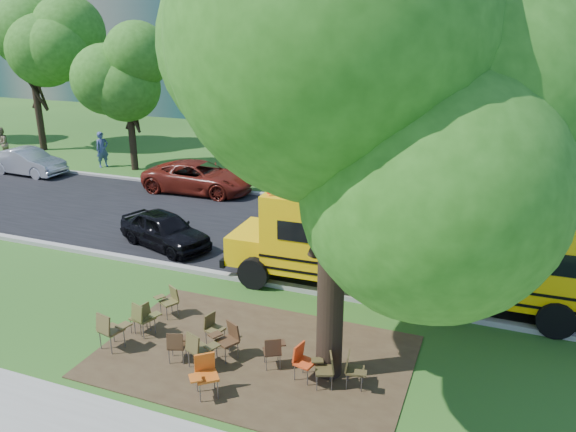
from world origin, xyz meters
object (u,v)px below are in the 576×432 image
at_px(chair_8, 142,315).
at_px(chair_9, 170,299).
at_px(pedestrian_a, 102,149).
at_px(chair_2, 177,343).
at_px(main_tree, 336,96).
at_px(bg_car_silver, 28,162).
at_px(school_bus, 446,245).
at_px(chair_10, 213,326).
at_px(chair_0, 110,328).
at_px(chair_3, 228,337).
at_px(chair_4, 199,347).
at_px(chair_6, 326,367).
at_px(chair_12, 303,359).
at_px(bg_car_red, 199,177).
at_px(black_car, 165,230).
at_px(chair_5, 205,371).
at_px(chair_7, 353,367).
at_px(chair_1, 143,316).
at_px(pedestrian_b, 2,144).
at_px(chair_11, 273,349).

relative_size(chair_8, chair_9, 1.00).
bearing_deg(pedestrian_a, chair_2, -111.87).
relative_size(main_tree, bg_car_silver, 2.38).
distance_m(school_bus, chair_10, 6.54).
relative_size(chair_0, chair_3, 1.11).
distance_m(chair_9, pedestrian_a, 17.35).
height_order(chair_4, chair_6, chair_4).
bearing_deg(chair_12, school_bus, 168.44).
relative_size(chair_6, bg_car_red, 0.16).
relative_size(chair_0, chair_9, 1.19).
bearing_deg(black_car, pedestrian_a, 67.06).
distance_m(school_bus, chair_12, 5.53).
bearing_deg(chair_9, chair_5, 161.95).
bearing_deg(bg_car_silver, main_tree, -116.56).
bearing_deg(pedestrian_a, chair_5, -111.10).
distance_m(chair_7, chair_9, 5.34).
bearing_deg(chair_1, chair_4, -1.54).
bearing_deg(chair_4, chair_3, 81.39).
bearing_deg(main_tree, chair_6, -79.35).
xyz_separation_m(bg_car_red, pedestrian_a, (-7.10, 2.27, 0.24)).
relative_size(chair_0, chair_6, 1.24).
height_order(chair_9, bg_car_silver, bg_car_silver).
bearing_deg(chair_5, bg_car_red, -99.50).
xyz_separation_m(black_car, bg_car_red, (-2.20, 6.13, 0.08)).
bearing_deg(bg_car_red, chair_8, -158.64).
xyz_separation_m(school_bus, chair_0, (-6.80, -5.47, -0.99)).
bearing_deg(chair_12, chair_3, -82.36).
distance_m(main_tree, chair_9, 7.18).
height_order(bg_car_silver, bg_car_red, bg_car_red).
height_order(chair_8, pedestrian_b, pedestrian_b).
bearing_deg(chair_11, chair_8, 145.71).
bearing_deg(chair_9, main_tree, -163.36).
distance_m(chair_0, pedestrian_b, 22.52).
xyz_separation_m(chair_3, bg_car_red, (-7.26, 11.35, 0.15)).
distance_m(main_tree, chair_11, 5.61).
distance_m(chair_0, chair_6, 5.08).
distance_m(school_bus, chair_3, 6.38).
bearing_deg(pedestrian_a, main_tree, -103.95).
height_order(main_tree, chair_6, main_tree).
bearing_deg(chair_5, chair_12, 175.98).
xyz_separation_m(chair_8, chair_9, (0.17, 0.98, -0.00)).
bearing_deg(bg_car_red, chair_12, -143.63).
bearing_deg(chair_5, chair_6, 168.09).
distance_m(chair_8, bg_car_silver, 17.89).
bearing_deg(chair_0, pedestrian_a, 142.05).
bearing_deg(chair_12, pedestrian_a, -117.15).
bearing_deg(bg_car_silver, school_bus, -103.81).
relative_size(chair_7, black_car, 0.22).
xyz_separation_m(chair_9, black_car, (-2.78, 4.05, 0.11)).
relative_size(main_tree, chair_0, 9.84).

